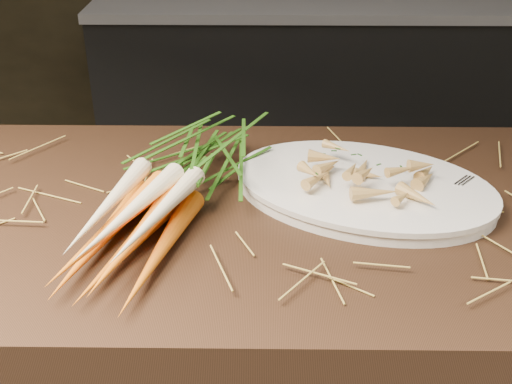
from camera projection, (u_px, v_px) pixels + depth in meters
back_counter at (301, 89)px, 2.98m from camera, size 1.82×0.62×0.84m
straw_bedding at (191, 202)px, 1.11m from camera, size 1.40×0.60×0.02m
root_veg_bunch at (175, 180)px, 1.09m from camera, size 0.32×0.59×0.11m
serving_platter at (363, 190)px, 1.14m from camera, size 0.54×0.46×0.02m
roasted_veg_heap at (365, 171)px, 1.12m from camera, size 0.27×0.24×0.05m
serving_fork at (458, 206)px, 1.07m from camera, size 0.13×0.14×0.00m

